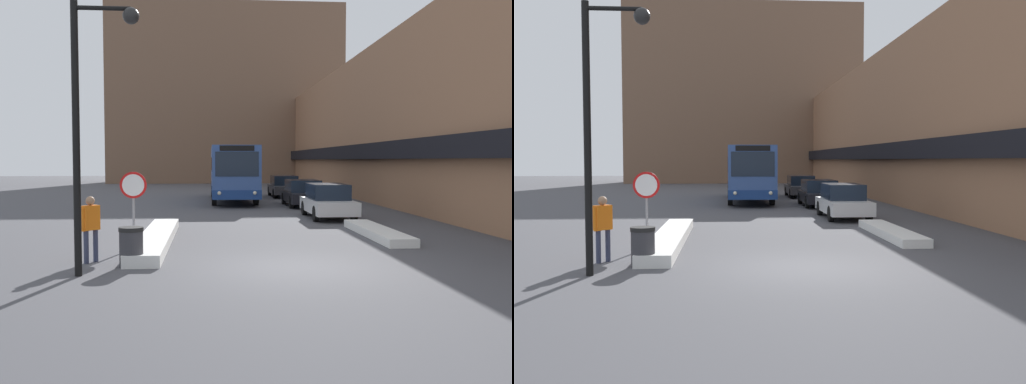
# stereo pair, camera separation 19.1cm
# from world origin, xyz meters

# --- Properties ---
(ground_plane) EXTENTS (160.00, 160.00, 0.00)m
(ground_plane) POSITION_xyz_m (0.00, 0.00, 0.00)
(ground_plane) COLOR #47474C
(building_row_right) EXTENTS (5.50, 60.00, 9.27)m
(building_row_right) POSITION_xyz_m (9.97, 24.00, 4.62)
(building_row_right) COLOR #996B4C
(building_row_right) RESTS_ON ground_plane
(building_backdrop_far) EXTENTS (26.00, 8.00, 19.69)m
(building_backdrop_far) POSITION_xyz_m (0.00, 52.67, 9.84)
(building_backdrop_far) COLOR brown
(building_backdrop_far) RESTS_ON ground_plane
(snow_bank_left) EXTENTS (0.90, 8.40, 0.31)m
(snow_bank_left) POSITION_xyz_m (-3.60, 4.30, 0.15)
(snow_bank_left) COLOR silver
(snow_bank_left) RESTS_ON ground_plane
(snow_bank_right) EXTENTS (0.90, 5.51, 0.27)m
(snow_bank_right) POSITION_xyz_m (3.60, 5.35, 0.13)
(snow_bank_right) COLOR silver
(snow_bank_right) RESTS_ON ground_plane
(city_bus) EXTENTS (2.62, 11.74, 3.34)m
(city_bus) POSITION_xyz_m (-0.52, 22.24, 1.82)
(city_bus) COLOR #335193
(city_bus) RESTS_ON ground_plane
(parked_car_front) EXTENTS (1.80, 4.56, 1.50)m
(parked_car_front) POSITION_xyz_m (3.20, 11.34, 0.75)
(parked_car_front) COLOR silver
(parked_car_front) RESTS_ON ground_plane
(parked_car_middle) EXTENTS (1.93, 4.83, 1.45)m
(parked_car_middle) POSITION_xyz_m (3.20, 17.93, 0.73)
(parked_car_middle) COLOR black
(parked_car_middle) RESTS_ON ground_plane
(parked_car_back) EXTENTS (1.89, 4.80, 1.47)m
(parked_car_back) POSITION_xyz_m (3.20, 25.84, 0.74)
(parked_car_back) COLOR #38383D
(parked_car_back) RESTS_ON ground_plane
(stop_sign) EXTENTS (0.76, 0.08, 2.21)m
(stop_sign) POSITION_xyz_m (-4.15, 3.24, 1.60)
(stop_sign) COLOR gray
(stop_sign) RESTS_ON ground_plane
(street_lamp) EXTENTS (1.46, 0.36, 5.94)m
(street_lamp) POSITION_xyz_m (-4.56, -0.58, 3.71)
(street_lamp) COLOR black
(street_lamp) RESTS_ON ground_plane
(pedestrian) EXTENTS (0.44, 0.47, 1.65)m
(pedestrian) POSITION_xyz_m (-4.92, 1.06, 0.99)
(pedestrian) COLOR #333851
(pedestrian) RESTS_ON ground_plane
(trash_bin) EXTENTS (0.59, 0.59, 0.95)m
(trash_bin) POSITION_xyz_m (-3.85, 0.41, 0.48)
(trash_bin) COLOR #38383D
(trash_bin) RESTS_ON ground_plane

